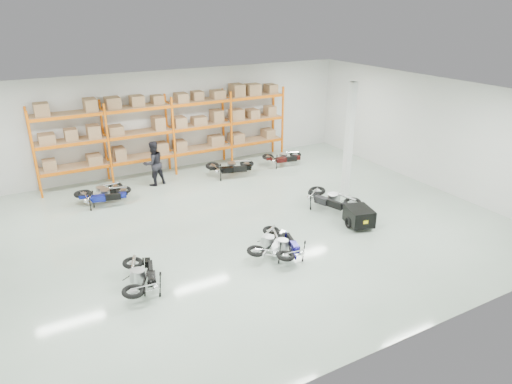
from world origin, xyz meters
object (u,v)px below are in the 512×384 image
moto_blue_centre (285,242)px  moto_black_far_left (141,272)px  moto_back_c (231,164)px  moto_touring_right (331,196)px  moto_back_a (103,192)px  person_back (154,163)px  moto_back_d (283,155)px  moto_back_b (100,189)px  trailer (359,216)px  moto_silver_left (270,239)px

moto_blue_centre → moto_black_far_left: (-4.32, 0.36, 0.03)m
moto_back_c → moto_touring_right: bearing=-144.4°
moto_back_a → person_back: size_ratio=0.92×
moto_black_far_left → moto_back_c: size_ratio=0.92×
moto_blue_centre → moto_touring_right: (3.28, 2.05, 0.09)m
moto_back_d → moto_blue_centre: bearing=162.2°
moto_black_far_left → moto_back_d: (8.76, 6.90, -0.01)m
moto_back_b → moto_touring_right: bearing=-133.5°
trailer → moto_back_c: size_ratio=0.92×
moto_blue_centre → moto_back_a: 7.74m
person_back → moto_silver_left: bearing=87.7°
moto_back_a → moto_black_far_left: bearing=-169.2°
moto_black_far_left → person_back: bearing=-95.4°
trailer → moto_back_d: moto_back_d is taller
moto_blue_centre → person_back: person_back is taller
moto_touring_right → moto_back_b: 8.86m
moto_silver_left → trailer: 3.61m
moto_touring_right → moto_back_c: moto_touring_right is taller
moto_touring_right → moto_back_b: moto_touring_right is taller
moto_back_a → moto_back_d: (8.46, 0.65, -0.03)m
moto_black_far_left → trailer: bearing=-165.0°
moto_silver_left → moto_back_a: (-3.70, 6.27, 0.03)m
moto_silver_left → trailer: size_ratio=0.97×
moto_blue_centre → moto_touring_right: 3.87m
moto_blue_centre → moto_silver_left: moto_silver_left is taller
trailer → moto_back_d: 6.91m
moto_silver_left → moto_touring_right: bearing=-105.1°
moto_blue_centre → moto_back_b: bearing=-45.0°
moto_black_far_left → trailer: size_ratio=1.00×
moto_back_c → person_back: bearing=95.8°
moto_silver_left → moto_back_c: 7.02m
moto_back_b → moto_back_d: (8.50, 0.25, 0.01)m
person_back → trailer: bearing=111.5°
moto_back_d → person_back: person_back is taller
trailer → moto_back_b: moto_back_b is taller
moto_back_c → moto_back_d: (2.85, 0.17, -0.06)m
moto_back_a → moto_back_b: 0.40m
moto_blue_centre → moto_silver_left: size_ratio=0.97×
moto_blue_centre → moto_black_far_left: 4.34m
moto_black_far_left → trailer: moto_black_far_left is taller
moto_silver_left → trailer: (3.60, 0.12, -0.10)m
moto_blue_centre → trailer: size_ratio=0.94×
moto_blue_centre → moto_silver_left: (-0.33, 0.34, 0.02)m
moto_silver_left → person_back: size_ratio=0.87×
moto_touring_right → trailer: moto_touring_right is taller
moto_touring_right → moto_back_d: size_ratio=1.15×
moto_back_d → person_back: size_ratio=0.87×
moto_back_b → person_back: bearing=-82.5°
moto_blue_centre → moto_back_c: 7.27m
moto_touring_right → person_back: size_ratio=1.00×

